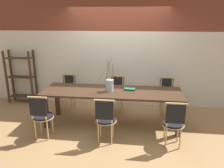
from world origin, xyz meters
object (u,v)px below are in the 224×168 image
(chair_near_center, at_px, (174,122))
(shelving_rack, at_px, (21,77))
(chair_far_center, at_px, (166,95))
(dining_table, at_px, (112,95))
(book_stack, at_px, (130,89))
(vase_centerpiece, at_px, (110,85))

(chair_near_center, distance_m, shelving_rack, 4.18)
(chair_far_center, xyz_separation_m, shelving_rack, (-3.83, 0.30, 0.23))
(chair_near_center, xyz_separation_m, chair_far_center, (0.04, 1.45, 0.00))
(dining_table, height_order, chair_near_center, chair_near_center)
(chair_near_center, bearing_deg, chair_far_center, 88.58)
(chair_far_center, relative_size, book_stack, 3.58)
(book_stack, relative_size, shelving_rack, 0.17)
(chair_near_center, height_order, vase_centerpiece, vase_centerpiece)
(dining_table, height_order, shelving_rack, shelving_rack)
(chair_near_center, bearing_deg, book_stack, 133.65)
(chair_near_center, xyz_separation_m, shelving_rack, (-3.79, 1.75, 0.23))
(chair_near_center, bearing_deg, dining_table, 148.51)
(dining_table, height_order, book_stack, book_stack)
(chair_far_center, bearing_deg, shelving_rack, -4.51)
(dining_table, bearing_deg, vase_centerpiece, -151.64)
(dining_table, relative_size, vase_centerpiece, 4.27)
(chair_near_center, bearing_deg, vase_centerpiece, 150.31)
(chair_near_center, xyz_separation_m, book_stack, (-0.82, 0.86, 0.30))
(book_stack, bearing_deg, chair_far_center, 34.70)
(vase_centerpiece, relative_size, book_stack, 2.75)
(dining_table, distance_m, chair_far_center, 1.43)
(chair_far_center, distance_m, shelving_rack, 3.85)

